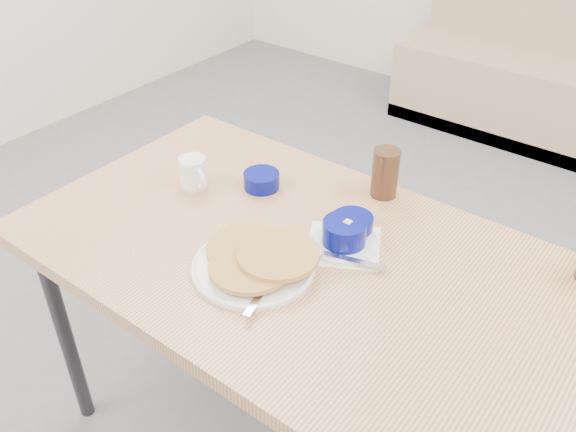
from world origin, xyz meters
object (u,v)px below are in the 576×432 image
Objects in this scene: booth_bench at (576,81)px; grits_setting at (344,236)px; dining_table at (302,273)px; butter_bowl at (352,225)px; coffee_mug at (194,173)px; creamer_bowl at (262,180)px; amber_tumbler at (385,173)px; pancake_plate at (256,261)px.

booth_bench is 2.49m from grits_setting.
grits_setting is (0.06, 0.08, 0.09)m from dining_table.
dining_table is 0.17m from butter_bowl.
coffee_mug reaches higher than butter_bowl.
creamer_bowl is 0.34m from amber_tumbler.
pancake_plate is (-0.05, -2.64, 0.43)m from booth_bench.
grits_setting reaches higher than dining_table.
coffee_mug reaches higher than dining_table.
grits_setting is 0.06m from butter_bowl.
grits_setting is 2.46× the size of butter_bowl.
pancake_plate is at bearing -115.34° from dining_table.
pancake_plate is at bearing -121.00° from grits_setting.
pancake_plate is at bearing -24.75° from coffee_mug.
dining_table is 0.36m from amber_tumbler.
amber_tumbler is (0.28, 0.17, 0.05)m from creamer_bowl.
coffee_mug is 0.47m from butter_bowl.
amber_tumbler is at bearing 80.64° from pancake_plate.
amber_tumbler is at bearing -89.41° from booth_bench.
coffee_mug is 0.48m from grits_setting.
dining_table is 0.15m from pancake_plate.
dining_table is at bearing -93.79° from amber_tumbler.
grits_setting is (0.48, 0.02, -0.01)m from coffee_mug.
booth_bench reaches higher than dining_table.
grits_setting is 0.34m from creamer_bowl.
pancake_plate is at bearing -111.64° from butter_bowl.
amber_tumbler is at bearing 99.06° from grits_setting.
booth_bench reaches higher than grits_setting.
creamer_bowl is 0.97× the size of butter_bowl.
creamer_bowl is at bearing 127.36° from pancake_plate.
amber_tumbler reaches higher than pancake_plate.
pancake_plate reaches higher than butter_bowl.
booth_bench reaches higher than amber_tumbler.
booth_bench reaches higher than pancake_plate.
grits_setting is at bearing 3.00° from coffee_mug.
pancake_plate is 0.27m from butter_bowl.
coffee_mug is 1.10× the size of creamer_bowl.
dining_table is at bearing -108.70° from butter_bowl.
butter_bowl is (0.31, -0.02, 0.00)m from creamer_bowl.
creamer_bowl is at bearing 147.44° from dining_table.
pancake_plate reaches higher than creamer_bowl.
butter_bowl is at bearing 68.36° from pancake_plate.
grits_setting is (0.11, 0.19, 0.01)m from pancake_plate.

